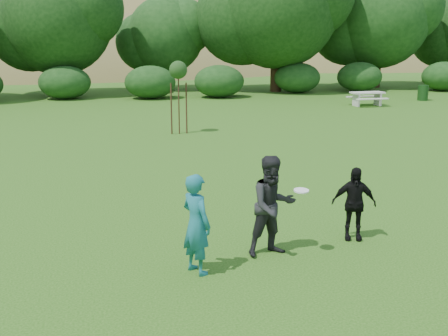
{
  "coord_description": "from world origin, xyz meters",
  "views": [
    {
      "loc": [
        -2.86,
        -8.24,
        3.91
      ],
      "look_at": [
        0.0,
        3.0,
        1.1
      ],
      "focal_mm": 45.0,
      "sensor_mm": 36.0,
      "label": 1
    }
  ],
  "objects_px": {
    "player_black": "(354,203)",
    "trash_can_near": "(423,93)",
    "player_teal": "(196,224)",
    "picnic_table": "(367,96)",
    "sapling": "(178,72)",
    "player_grey": "(273,206)"
  },
  "relations": [
    {
      "from": "trash_can_near",
      "to": "picnic_table",
      "type": "distance_m",
      "value": 4.63
    },
    {
      "from": "player_black",
      "to": "trash_can_near",
      "type": "xyz_separation_m",
      "value": [
        14.55,
        19.8,
        -0.27
      ]
    },
    {
      "from": "trash_can_near",
      "to": "sapling",
      "type": "height_order",
      "value": "sapling"
    },
    {
      "from": "player_teal",
      "to": "picnic_table",
      "type": "relative_size",
      "value": 0.94
    },
    {
      "from": "trash_can_near",
      "to": "player_black",
      "type": "bearing_deg",
      "value": -126.32
    },
    {
      "from": "player_teal",
      "to": "trash_can_near",
      "type": "height_order",
      "value": "player_teal"
    },
    {
      "from": "picnic_table",
      "to": "sapling",
      "type": "bearing_deg",
      "value": -152.21
    },
    {
      "from": "player_teal",
      "to": "sapling",
      "type": "bearing_deg",
      "value": -36.0
    },
    {
      "from": "player_teal",
      "to": "player_black",
      "type": "relative_size",
      "value": 1.18
    },
    {
      "from": "sapling",
      "to": "player_black",
      "type": "bearing_deg",
      "value": -84.19
    },
    {
      "from": "trash_can_near",
      "to": "sapling",
      "type": "relative_size",
      "value": 0.32
    },
    {
      "from": "trash_can_near",
      "to": "sapling",
      "type": "distance_m",
      "value": 17.59
    },
    {
      "from": "player_teal",
      "to": "trash_can_near",
      "type": "relative_size",
      "value": 1.89
    },
    {
      "from": "player_black",
      "to": "picnic_table",
      "type": "relative_size",
      "value": 0.8
    },
    {
      "from": "player_grey",
      "to": "trash_can_near",
      "type": "height_order",
      "value": "player_grey"
    },
    {
      "from": "sapling",
      "to": "trash_can_near",
      "type": "bearing_deg",
      "value": 25.27
    },
    {
      "from": "player_black",
      "to": "sapling",
      "type": "xyz_separation_m",
      "value": [
        -1.25,
        12.34,
        1.7
      ]
    },
    {
      "from": "player_black",
      "to": "trash_can_near",
      "type": "distance_m",
      "value": 24.58
    },
    {
      "from": "player_black",
      "to": "player_grey",
      "type": "bearing_deg",
      "value": -149.5
    },
    {
      "from": "player_grey",
      "to": "sapling",
      "type": "bearing_deg",
      "value": 78.77
    },
    {
      "from": "trash_can_near",
      "to": "picnic_table",
      "type": "relative_size",
      "value": 0.5
    },
    {
      "from": "player_grey",
      "to": "picnic_table",
      "type": "relative_size",
      "value": 1.01
    }
  ]
}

